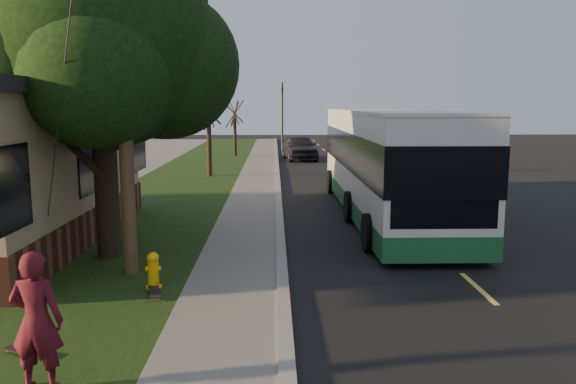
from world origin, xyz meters
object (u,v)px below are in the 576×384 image
at_px(leafy_tree, 102,42).
at_px(traffic_signal, 282,112).
at_px(skateboarder, 36,321).
at_px(distant_car, 299,147).
at_px(utility_pole, 122,60).
at_px(skateboard_main, 154,292).
at_px(fire_hydrant, 153,270).
at_px(bare_tree_far, 235,129).
at_px(skateboard_spare, 24,351).
at_px(bare_tree_near, 209,136).
at_px(transit_bus, 387,160).

xyz_separation_m(leafy_tree, traffic_signal, (4.67, 31.35, -2.00)).
relative_size(skateboarder, distant_car, 0.37).
xyz_separation_m(utility_pole, skateboard_main, (0.81, -1.43, -4.50)).
bearing_deg(fire_hydrant, skateboard_main, -77.02).
height_order(utility_pole, bare_tree_far, utility_pole).
relative_size(leafy_tree, skateboarder, 4.23).
relative_size(fire_hydrant, distant_car, 0.15).
bearing_deg(leafy_tree, skateboard_spare, -86.93).
bearing_deg(leafy_tree, skateboarder, -81.79).
distance_m(bare_tree_near, distant_car, 10.80).
distance_m(fire_hydrant, skateboard_spare, 3.30).
relative_size(utility_pole, leafy_tree, 1.16).
bearing_deg(traffic_signal, fire_hydrant, -95.21).
relative_size(utility_pole, traffic_signal, 1.65).
distance_m(fire_hydrant, leafy_tree, 5.65).
distance_m(bare_tree_near, skateboarder, 22.09).
height_order(leafy_tree, skateboard_spare, leafy_tree).
height_order(leafy_tree, distant_car, leafy_tree).
relative_size(transit_bus, skateboarder, 7.11).
bearing_deg(skateboard_main, skateboarder, -100.97).
bearing_deg(bare_tree_far, traffic_signal, 48.81).
bearing_deg(utility_pole, leafy_tree, 117.60).
height_order(skateboard_main, skateboard_spare, skateboard_main).
distance_m(utility_pole, transit_bus, 10.02).
bearing_deg(skateboarder, bare_tree_far, -88.69).
height_order(fire_hydrant, skateboard_main, fire_hydrant).
distance_m(bare_tree_far, distant_car, 5.36).
bearing_deg(skateboard_spare, skateboard_main, 62.22).
bearing_deg(traffic_signal, bare_tree_far, -131.19).
bearing_deg(skateboard_main, transit_bus, 53.07).
relative_size(transit_bus, distant_car, 2.61).
xyz_separation_m(fire_hydrant, traffic_signal, (3.10, 34.00, 2.73)).
bearing_deg(traffic_signal, utility_pole, -96.58).
bearing_deg(traffic_signal, skateboarder, -95.56).
xyz_separation_m(utility_pole, traffic_signal, (3.81, 33.01, -1.47)).
distance_m(leafy_tree, skateboarder, 7.96).
bearing_deg(distant_car, bare_tree_far, 144.47).
relative_size(fire_hydrant, skateboarder, 0.40).
xyz_separation_m(bare_tree_far, skateboard_main, (0.50, -30.43, -1.88)).
xyz_separation_m(fire_hydrant, skateboard_main, (0.10, -0.43, -0.31)).
bearing_deg(skateboarder, fire_hydrant, -96.80).
bearing_deg(utility_pole, skateboarder, -88.84).
distance_m(fire_hydrant, utility_pole, 4.37).
distance_m(bare_tree_far, transit_bus, 23.26).
bearing_deg(utility_pole, bare_tree_near, 90.66).
xyz_separation_m(utility_pole, leafy_tree, (-0.87, 1.66, 0.54)).
bearing_deg(skateboard_main, bare_tree_near, 93.11).
relative_size(bare_tree_far, transit_bus, 0.31).
xyz_separation_m(skateboarder, skateboard_spare, (-0.66, 1.03, -0.87)).
relative_size(fire_hydrant, traffic_signal, 0.13).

